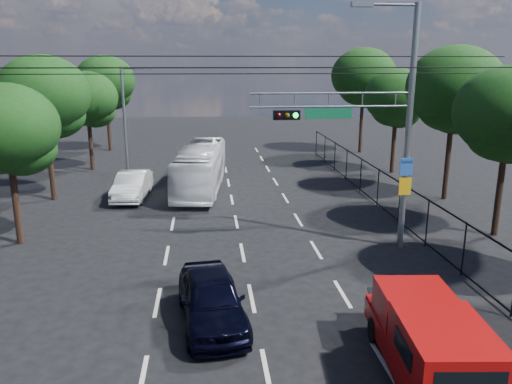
{
  "coord_description": "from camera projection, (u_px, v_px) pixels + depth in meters",
  "views": [
    {
      "loc": [
        -1.33,
        -10.64,
        7.36
      ],
      "look_at": [
        0.43,
        6.81,
        2.8
      ],
      "focal_mm": 35.0,
      "sensor_mm": 36.0,
      "label": 1
    }
  ],
  "objects": [
    {
      "name": "navy_hatchback",
      "position": [
        212.0,
        299.0,
        14.4
      ],
      "size": [
        2.27,
        4.56,
        1.49
      ],
      "primitive_type": "imported",
      "rotation": [
        0.0,
        0.0,
        0.12
      ],
      "color": "black",
      "rests_on": "ground"
    },
    {
      "name": "tree_right_d",
      "position": [
        397.0,
        101.0,
        33.32
      ],
      "size": [
        4.32,
        4.32,
        7.02
      ],
      "color": "black",
      "rests_on": "ground"
    },
    {
      "name": "white_bus",
      "position": [
        201.0,
        167.0,
        29.55
      ],
      "size": [
        3.27,
        9.75,
        2.66
      ],
      "primitive_type": "imported",
      "rotation": [
        0.0,
        0.0,
        -0.11
      ],
      "color": "white",
      "rests_on": "ground"
    },
    {
      "name": "white_van",
      "position": [
        132.0,
        185.0,
        27.72
      ],
      "size": [
        1.86,
        4.61,
        1.49
      ],
      "primitive_type": "imported",
      "rotation": [
        0.0,
        0.0,
        -0.06
      ],
      "color": "silver",
      "rests_on": "ground"
    },
    {
      "name": "signal_mast",
      "position": [
        379.0,
        120.0,
        19.12
      ],
      "size": [
        6.43,
        0.39,
        9.5
      ],
      "color": "slate",
      "rests_on": "ground"
    },
    {
      "name": "lane_markings",
      "position": [
        234.0,
        210.0,
        25.71
      ],
      "size": [
        6.12,
        38.0,
        0.01
      ],
      "color": "beige",
      "rests_on": "ground"
    },
    {
      "name": "red_pickup",
      "position": [
        428.0,
        340.0,
        11.77
      ],
      "size": [
        2.31,
        5.27,
        1.91
      ],
      "color": "black",
      "rests_on": "ground"
    },
    {
      "name": "tree_right_c",
      "position": [
        454.0,
        94.0,
        26.4
      ],
      "size": [
        5.1,
        5.1,
        8.29
      ],
      "color": "black",
      "rests_on": "ground"
    },
    {
      "name": "tree_left_e",
      "position": [
        106.0,
        85.0,
        41.71
      ],
      "size": [
        4.92,
        4.92,
        7.99
      ],
      "color": "black",
      "rests_on": "ground"
    },
    {
      "name": "tree_right_b",
      "position": [
        508.0,
        120.0,
        20.73
      ],
      "size": [
        4.5,
        4.5,
        7.31
      ],
      "color": "black",
      "rests_on": "ground"
    },
    {
      "name": "tree_left_c",
      "position": [
        45.0,
        101.0,
        26.32
      ],
      "size": [
        4.8,
        4.8,
        7.8
      ],
      "color": "black",
      "rests_on": "ground"
    },
    {
      "name": "tree_left_d",
      "position": [
        88.0,
        102.0,
        34.23
      ],
      "size": [
        4.2,
        4.2,
        6.83
      ],
      "color": "black",
      "rests_on": "ground"
    },
    {
      "name": "ground",
      "position": [
        266.0,
        372.0,
        12.23
      ],
      "size": [
        120.0,
        120.0,
        0.0
      ],
      "primitive_type": "plane",
      "color": "black",
      "rests_on": "ground"
    },
    {
      "name": "tree_left_b",
      "position": [
        8.0,
        135.0,
        19.84
      ],
      "size": [
        4.08,
        4.08,
        6.63
      ],
      "color": "black",
      "rests_on": "ground"
    },
    {
      "name": "streetlight_left",
      "position": [
        127.0,
        118.0,
        31.81
      ],
      "size": [
        2.09,
        0.22,
        7.08
      ],
      "color": "slate",
      "rests_on": "ground"
    },
    {
      "name": "utility_wires",
      "position": [
        240.0,
        66.0,
        18.92
      ],
      "size": [
        22.0,
        5.04,
        0.74
      ],
      "color": "black",
      "rests_on": "ground"
    },
    {
      "name": "tree_right_e",
      "position": [
        364.0,
        80.0,
        40.77
      ],
      "size": [
        5.28,
        5.28,
        8.58
      ],
      "color": "black",
      "rests_on": "ground"
    },
    {
      "name": "fence_right",
      "position": [
        391.0,
        196.0,
        24.43
      ],
      "size": [
        0.06,
        34.03,
        2.0
      ],
      "color": "black",
      "rests_on": "ground"
    }
  ]
}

